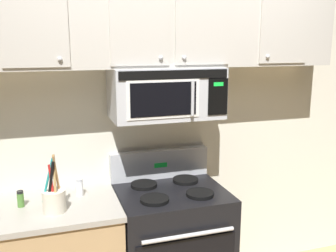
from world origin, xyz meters
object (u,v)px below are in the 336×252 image
Objects in this scene: stove_range at (171,247)px; utensil_crock_cream at (54,199)px; salt_shaker at (80,187)px; over_range_microwave at (166,93)px; spice_jar at (21,199)px.

utensil_crock_cream is at bearing -172.25° from stove_range.
stove_range is 0.79m from salt_shaker.
spice_jar is (-0.99, -0.08, -0.62)m from over_range_microwave.
over_range_microwave is 1.01m from utensil_crock_cream.
salt_shaker is (0.17, 0.21, -0.03)m from utensil_crock_cream.
utensil_crock_cream is at bearing -128.86° from salt_shaker.
over_range_microwave is at bearing 1.12° from salt_shaker.
salt_shaker is at bearing -178.88° from over_range_microwave.
utensil_crock_cream is (-0.79, -0.11, 0.52)m from stove_range.
over_range_microwave is 7.19× the size of spice_jar.
stove_range is at bearing -89.86° from over_range_microwave.
stove_range is 1.47× the size of over_range_microwave.
salt_shaker is (-0.62, 0.10, 0.49)m from stove_range.
over_range_microwave is 1.17m from spice_jar.
spice_jar is (-0.99, 0.04, 0.48)m from stove_range.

